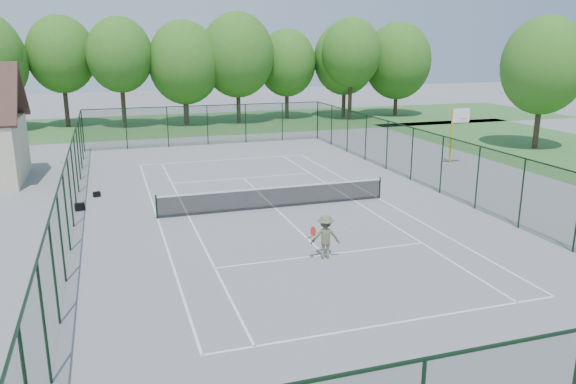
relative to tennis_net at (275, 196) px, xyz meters
name	(u,v)px	position (x,y,z in m)	size (l,w,h in m)	color
ground	(275,208)	(0.00, 0.00, -0.58)	(140.00, 140.00, 0.00)	gray
grass_far	(186,124)	(0.00, 30.00, -0.57)	(80.00, 16.00, 0.01)	#3F7334
court_lines	(275,208)	(0.00, 0.00, -0.57)	(11.05, 23.85, 0.01)	white
tennis_net	(275,196)	(0.00, 0.00, 0.00)	(11.08, 0.08, 1.10)	black
fence_enclosure	(275,176)	(0.00, 0.00, 0.98)	(18.05, 36.05, 3.02)	#16361F
tree_line_far	(183,60)	(0.00, 30.00, 5.42)	(39.40, 6.40, 9.70)	#442F22
basketball_goal	(457,125)	(13.85, 5.95, 1.99)	(1.20, 1.43, 3.65)	#E1A206
tree_side	(544,66)	(22.89, 9.02, 5.44)	(6.03, 6.03, 9.54)	#442F22
sports_bag_a	(80,207)	(-8.83, 2.45, -0.40)	(0.43, 0.26, 0.35)	black
sports_bag_b	(97,194)	(-8.09, 4.74, -0.44)	(0.34, 0.21, 0.27)	black
tennis_player	(325,237)	(-0.08, -6.66, 0.24)	(2.12, 0.91, 1.63)	#5F6446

